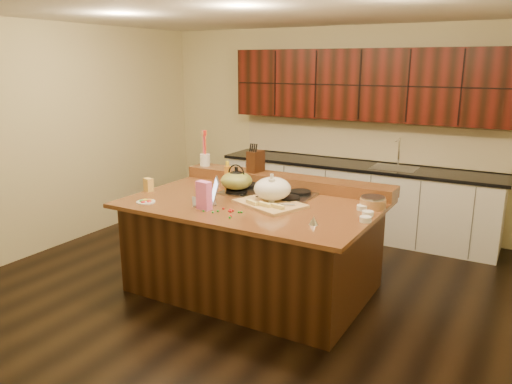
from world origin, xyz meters
The scene contains 34 objects.
room centered at (0.00, 0.00, 1.35)m, with size 5.52×5.02×2.72m.
island centered at (0.00, 0.00, 0.46)m, with size 2.40×1.60×0.92m.
back_ledge centered at (0.00, 0.70, 0.98)m, with size 2.40×0.30×0.12m, color black.
cooktop centered at (0.00, 0.30, 0.94)m, with size 0.92×0.52×0.05m.
back_counter centered at (0.30, 2.23, 0.98)m, with size 3.70×0.66×2.40m.
kettle centered at (-0.30, 0.17, 1.06)m, with size 0.22×0.22×0.19m, color black.
green_bowl centered at (-0.30, 0.17, 1.05)m, with size 0.33×0.33×0.18m, color olive.
laptop centered at (-0.36, -0.24, 0.98)m, with size 0.40×0.41×0.22m.
oil_bottle centered at (-0.42, 0.20, 1.06)m, with size 0.07×0.07×0.27m, color orange.
vinegar_bottle centered at (0.22, -0.03, 1.04)m, with size 0.06×0.06×0.25m, color silver.
wooden_tray centered at (0.19, 0.02, 1.03)m, with size 0.74×0.64×0.25m.
ramekin_a centered at (1.15, -0.09, 0.94)m, with size 0.10×0.10×0.04m, color white.
ramekin_b centered at (1.12, 0.08, 0.94)m, with size 0.10×0.10×0.04m, color white.
ramekin_c centered at (1.02, 0.23, 0.94)m, with size 0.10×0.10×0.04m, color white.
strainer_bowl centered at (1.08, 0.34, 0.97)m, with size 0.24×0.24×0.09m, color #996B3F.
kitchen_timer centered at (0.80, -0.38, 0.96)m, with size 0.08×0.08×0.07m, color silver.
pink_bag centered at (-0.25, -0.47, 1.05)m, with size 0.14×0.07×0.26m, color #F774CB.
candy_plate centered at (-0.88, -0.56, 0.93)m, with size 0.18×0.18×0.01m, color white.
package_box centered at (-1.15, -0.21, 0.99)m, with size 0.10×0.07×0.14m, color #E9B752.
utensil_crock centered at (-1.07, 0.70, 1.11)m, with size 0.12×0.12×0.14m, color white.
knife_block centered at (-0.38, 0.70, 1.16)m, with size 0.12×0.19×0.24m, color black.
gumdrop_0 centered at (-0.01, -0.42, 0.93)m, with size 0.02×0.02×0.02m, color red.
gumdrop_1 centered at (0.10, -0.59, 0.93)m, with size 0.02×0.02×0.02m, color #198C26.
gumdrop_2 centered at (0.01, -0.43, 0.93)m, with size 0.02×0.02×0.02m, color red.
gumdrop_3 centered at (-0.12, -0.53, 0.93)m, with size 0.02×0.02×0.02m, color #198C26.
gumdrop_4 centered at (-0.10, -0.39, 0.93)m, with size 0.02×0.02×0.02m, color red.
gumdrop_5 centered at (0.09, -0.41, 0.93)m, with size 0.02×0.02×0.02m, color #198C26.
gumdrop_6 centered at (0.02, -0.40, 0.93)m, with size 0.02×0.02×0.02m, color red.
gumdrop_7 centered at (-0.21, -0.54, 0.93)m, with size 0.02×0.02×0.02m, color #198C26.
gumdrop_8 centered at (0.08, -0.54, 0.93)m, with size 0.02×0.02×0.02m, color red.
gumdrop_9 centered at (0.11, -0.40, 0.93)m, with size 0.02×0.02×0.02m, color #198C26.
gumdrop_10 centered at (0.09, -0.39, 0.93)m, with size 0.02×0.02×0.02m, color red.
gumdrop_11 centered at (-0.10, -0.48, 0.93)m, with size 0.02×0.02×0.02m, color #198C26.
gumdrop_12 centered at (-0.02, -0.39, 0.93)m, with size 0.02×0.02×0.02m, color red.
Camera 1 is at (2.35, -4.05, 2.23)m, focal length 35.00 mm.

